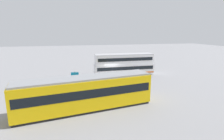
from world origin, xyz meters
TOP-DOWN VIEW (x-y plane):
  - ground_plane at (0.00, 0.00)m, footprint 160.00×160.00m
  - double_decker_bus at (-2.79, -2.05)m, footprint 11.35×2.86m
  - tram_yellow at (5.84, 11.71)m, footprint 14.50×4.65m
  - pedestrian_near_railing at (4.24, 5.50)m, footprint 0.34×0.36m
  - pedestrian_crossing at (1.74, 8.97)m, footprint 0.45×0.45m
  - pedestrian_railing at (3.36, 4.23)m, footprint 7.29×0.44m
  - info_sign at (6.68, 4.41)m, footprint 1.08×0.23m

SIDE VIEW (x-z plane):
  - ground_plane at x=0.00m, z-range 0.00..0.00m
  - pedestrian_railing at x=3.36m, z-range 0.20..1.28m
  - pedestrian_near_railing at x=4.24m, z-range 0.14..1.88m
  - pedestrian_crossing at x=1.74m, z-range 0.14..1.93m
  - info_sign at x=6.68m, z-range 0.50..3.08m
  - tram_yellow at x=5.84m, z-range 0.07..3.65m
  - double_decker_bus at x=-2.79m, z-range 0.04..4.09m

